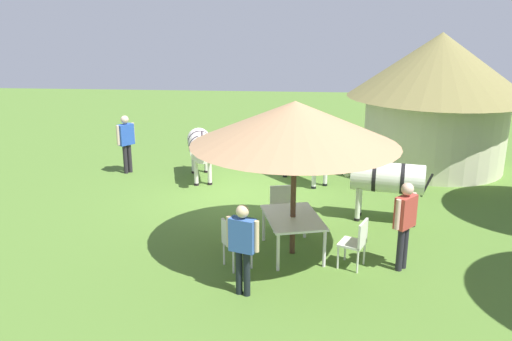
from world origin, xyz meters
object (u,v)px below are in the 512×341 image
(standing_watcher, at_px, (126,139))
(zebra_by_umbrella, at_px, (307,144))
(patio_chair_near_lawn, at_px, (357,241))
(zebra_nearest_camera, at_px, (201,146))
(zebra_toward_hut, at_px, (385,178))
(guest_behind_table, at_px, (405,218))
(thatched_hut, at_px, (437,93))
(patio_dining_table, at_px, (293,220))
(guest_beside_umbrella, at_px, (243,242))
(patio_chair_west_end, at_px, (233,241))
(shade_umbrella, at_px, (295,123))
(patio_chair_near_hut, at_px, (281,204))

(standing_watcher, relative_size, zebra_by_umbrella, 0.87)
(patio_chair_near_lawn, distance_m, zebra_nearest_camera, 6.16)
(zebra_toward_hut, bearing_deg, guest_behind_table, -168.60)
(thatched_hut, distance_m, patio_chair_near_lawn, 7.51)
(standing_watcher, bearing_deg, zebra_by_umbrella, 121.63)
(zebra_nearest_camera, bearing_deg, zebra_toward_hut, 135.17)
(patio_dining_table, bearing_deg, zebra_by_umbrella, 176.42)
(zebra_nearest_camera, relative_size, zebra_by_umbrella, 1.12)
(patio_dining_table, height_order, guest_beside_umbrella, guest_beside_umbrella)
(thatched_hut, relative_size, standing_watcher, 3.11)
(guest_beside_umbrella, bearing_deg, standing_watcher, 141.21)
(zebra_by_umbrella, height_order, zebra_toward_hut, zebra_by_umbrella)
(guest_beside_umbrella, bearing_deg, guest_behind_table, 41.76)
(patio_chair_near_lawn, height_order, zebra_toward_hut, zebra_toward_hut)
(patio_chair_west_end, xyz_separation_m, standing_watcher, (-5.51, -3.73, 0.47))
(patio_dining_table, bearing_deg, thatched_hut, 147.53)
(thatched_hut, relative_size, shade_umbrella, 1.36)
(thatched_hut, height_order, patio_chair_west_end, thatched_hut)
(standing_watcher, xyz_separation_m, zebra_by_umbrella, (0.40, 5.04, 0.04))
(shade_umbrella, height_order, guest_beside_umbrella, shade_umbrella)
(patio_chair_west_end, height_order, patio_chair_near_lawn, same)
(guest_behind_table, distance_m, zebra_toward_hut, 2.30)
(patio_chair_near_lawn, relative_size, zebra_by_umbrella, 0.48)
(patio_chair_near_hut, xyz_separation_m, standing_watcher, (-3.60, -4.50, 0.47))
(shade_umbrella, height_order, zebra_toward_hut, shade_umbrella)
(guest_behind_table, xyz_separation_m, zebra_nearest_camera, (-4.89, -4.50, -0.04))
(zebra_by_umbrella, bearing_deg, patio_chair_west_end, 35.62)
(standing_watcher, bearing_deg, patio_chair_near_hut, 87.43)
(patio_dining_table, relative_size, zebra_toward_hut, 0.74)
(thatched_hut, distance_m, zebra_by_umbrella, 4.29)
(patio_chair_west_end, height_order, standing_watcher, standing_watcher)
(shade_umbrella, height_order, patio_chair_near_lawn, shade_umbrella)
(patio_chair_near_lawn, height_order, guest_beside_umbrella, guest_beside_umbrella)
(shade_umbrella, xyz_separation_m, zebra_nearest_camera, (-4.40, -2.56, -1.58))
(zebra_toward_hut, bearing_deg, thatched_hut, -13.36)
(shade_umbrella, xyz_separation_m, guest_beside_umbrella, (1.61, -0.76, -1.58))
(patio_chair_west_end, distance_m, zebra_by_umbrella, 5.31)
(shade_umbrella, relative_size, patio_chair_near_lawn, 4.17)
(guest_beside_umbrella, distance_m, zebra_by_umbrella, 6.12)
(patio_chair_west_end, relative_size, standing_watcher, 0.55)
(patio_chair_west_end, bearing_deg, patio_chair_near_hut, 124.24)
(shade_umbrella, height_order, standing_watcher, shade_umbrella)
(guest_behind_table, height_order, zebra_by_umbrella, guest_behind_table)
(shade_umbrella, height_order, patio_chair_near_hut, shade_umbrella)
(guest_beside_umbrella, height_order, standing_watcher, standing_watcher)
(zebra_toward_hut, bearing_deg, patio_chair_near_lawn, 172.27)
(patio_chair_west_end, distance_m, guest_behind_table, 3.02)
(guest_behind_table, bearing_deg, patio_chair_near_lawn, -47.84)
(patio_dining_table, height_order, zebra_toward_hut, zebra_toward_hut)
(patio_chair_near_hut, distance_m, guest_behind_table, 2.83)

